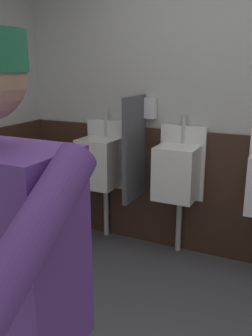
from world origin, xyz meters
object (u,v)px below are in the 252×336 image
at_px(urinal_middle, 178,172).
at_px(soap_dispenser, 150,108).
at_px(urinal_left, 101,162).
at_px(person, 2,298).

relative_size(urinal_middle, soap_dispenser, 6.89).
distance_m(urinal_left, urinal_middle, 0.75).
height_order(urinal_middle, person, person).
bearing_deg(person, soap_dispenser, 102.37).
distance_m(urinal_middle, soap_dispenser, 0.61).
bearing_deg(urinal_left, soap_dispenser, 15.17).
distance_m(urinal_left, person, 2.44).
xyz_separation_m(urinal_middle, soap_dispenser, (-0.31, 0.12, 0.51)).
bearing_deg(person, urinal_left, 113.20).
relative_size(urinal_left, person, 0.72).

